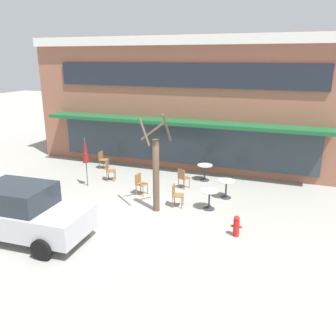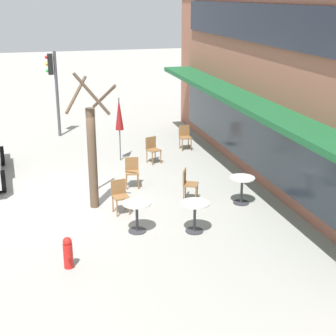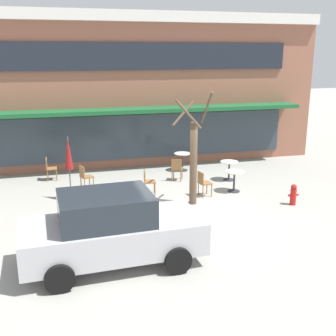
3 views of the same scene
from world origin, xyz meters
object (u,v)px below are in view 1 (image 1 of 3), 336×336
(cafe_chair_1, at_px, (109,170))
(cafe_table_near_wall, at_px, (226,186))
(cafe_table_streetside, at_px, (205,170))
(cafe_chair_3, at_px, (140,182))
(patio_umbrella_green_folded, at_px, (85,151))
(cafe_chair_0, at_px, (176,194))
(cafe_chair_2, at_px, (103,159))
(cafe_chair_4, at_px, (183,177))
(fire_hydrant, at_px, (236,226))
(cafe_table_by_tree, at_px, (209,196))
(street_tree, at_px, (156,170))
(parked_sedan, at_px, (22,212))

(cafe_chair_1, bearing_deg, cafe_table_near_wall, -2.86)
(cafe_table_streetside, distance_m, cafe_chair_3, 3.37)
(patio_umbrella_green_folded, distance_m, cafe_chair_0, 4.67)
(cafe_chair_2, relative_size, cafe_chair_4, 1.00)
(cafe_table_streetside, distance_m, cafe_chair_1, 4.44)
(cafe_chair_1, xyz_separation_m, fire_hydrant, (6.50, -3.38, -0.17))
(cafe_table_by_tree, height_order, fire_hydrant, cafe_table_by_tree)
(cafe_chair_4, distance_m, street_tree, 2.81)
(cafe_table_by_tree, relative_size, patio_umbrella_green_folded, 0.35)
(cafe_chair_2, xyz_separation_m, parked_sedan, (1.46, -7.38, 0.35))
(cafe_table_streetside, distance_m, cafe_chair_4, 1.49)
(cafe_table_streetside, xyz_separation_m, cafe_chair_3, (-2.08, -2.65, 0.01))
(cafe_chair_1, xyz_separation_m, parked_sedan, (0.20, -5.85, 0.35))
(cafe_chair_4, bearing_deg, cafe_chair_3, -138.04)
(cafe_table_streetside, xyz_separation_m, street_tree, (-0.82, -3.94, 1.07))
(cafe_chair_1, relative_size, fire_hydrant, 1.26)
(cafe_table_by_tree, height_order, cafe_chair_1, cafe_chair_1)
(cafe_table_streetside, bearing_deg, cafe_table_near_wall, -52.77)
(cafe_table_streetside, bearing_deg, cafe_chair_3, -128.08)
(cafe_table_by_tree, relative_size, fire_hydrant, 1.08)
(cafe_table_near_wall, bearing_deg, cafe_chair_4, 167.34)
(cafe_chair_0, bearing_deg, cafe_chair_1, 155.09)
(patio_umbrella_green_folded, bearing_deg, cafe_table_streetside, 28.26)
(street_tree, bearing_deg, parked_sedan, -132.48)
(cafe_table_near_wall, xyz_separation_m, fire_hydrant, (0.97, -3.11, -0.16))
(cafe_table_near_wall, bearing_deg, fire_hydrant, -72.70)
(parked_sedan, bearing_deg, cafe_chair_2, 101.16)
(cafe_chair_1, height_order, parked_sedan, parked_sedan)
(cafe_table_by_tree, distance_m, cafe_chair_1, 5.42)
(cafe_chair_1, bearing_deg, street_tree, -35.90)
(cafe_chair_0, distance_m, cafe_chair_2, 6.16)
(cafe_chair_3, relative_size, street_tree, 0.24)
(cafe_chair_0, bearing_deg, parked_sedan, -132.65)
(cafe_table_by_tree, xyz_separation_m, cafe_chair_3, (-3.07, 0.49, 0.01))
(cafe_chair_2, xyz_separation_m, cafe_chair_3, (3.34, -2.66, 0.00))
(fire_hydrant, bearing_deg, cafe_table_by_tree, 127.21)
(cafe_chair_2, height_order, street_tree, street_tree)
(cafe_chair_0, height_order, cafe_chair_2, same)
(cafe_table_by_tree, distance_m, cafe_chair_4, 2.42)
(cafe_chair_3, height_order, street_tree, street_tree)
(cafe_chair_3, xyz_separation_m, fire_hydrant, (4.41, -2.25, -0.17))
(patio_umbrella_green_folded, height_order, cafe_chair_1, patio_umbrella_green_folded)
(cafe_table_near_wall, bearing_deg, cafe_chair_2, 165.06)
(cafe_table_by_tree, bearing_deg, street_tree, -156.34)
(cafe_table_streetside, height_order, cafe_chair_1, cafe_chair_1)
(cafe_chair_1, height_order, fire_hydrant, cafe_chair_1)
(cafe_chair_0, distance_m, street_tree, 1.35)
(patio_umbrella_green_folded, height_order, street_tree, street_tree)
(patio_umbrella_green_folded, xyz_separation_m, fire_hydrant, (7.06, -2.37, -1.27))
(cafe_table_by_tree, relative_size, cafe_chair_3, 0.85)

